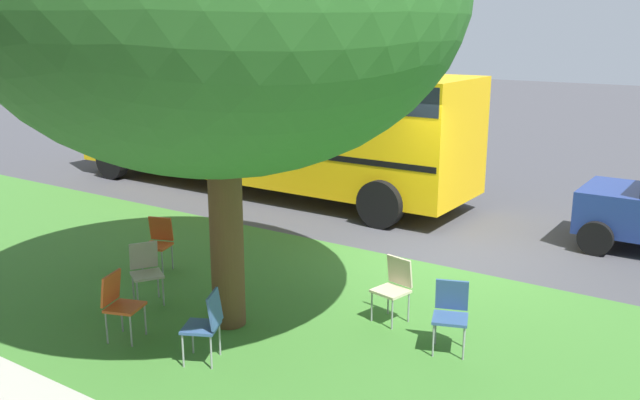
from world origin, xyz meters
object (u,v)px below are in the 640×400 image
object	(u,v)px
chair_0	(394,284)
chair_3	(119,301)
chair_1	(146,268)
chair_5	(451,310)
school_bus	(261,118)
chair_4	(207,321)
chair_2	(158,240)

from	to	relation	value
chair_0	chair_3	world-z (taller)	same
chair_1	chair_5	world-z (taller)	same
school_bus	chair_5	bearing A→B (deg)	143.44
school_bus	chair_4	bearing A→B (deg)	124.57
chair_0	chair_5	xyz separation A→B (m)	(-0.98, 0.38, 0.00)
chair_1	chair_2	distance (m)	1.34
chair_0	school_bus	size ratio (longest dim) A/B	0.08
chair_1	chair_4	xyz separation A→B (m)	(-1.99, 0.85, 0.00)
chair_0	chair_1	size ratio (longest dim) A/B	1.00
chair_0	chair_2	bearing A→B (deg)	5.61
chair_5	school_bus	world-z (taller)	school_bus
chair_2	chair_4	bearing A→B (deg)	146.34
chair_1	school_bus	world-z (taller)	school_bus
chair_2	chair_4	distance (m)	3.41
chair_3	chair_5	distance (m)	4.15
chair_5	school_bus	bearing A→B (deg)	-36.56
chair_3	school_bus	world-z (taller)	school_bus
chair_0	chair_4	bearing A→B (deg)	61.00
chair_1	chair_2	size ratio (longest dim) A/B	1.00
chair_4	chair_1	bearing A→B (deg)	-23.28
chair_1	chair_5	distance (m)	4.37
chair_0	chair_1	world-z (taller)	same
chair_2	chair_3	size ratio (longest dim) A/B	1.00
chair_2	chair_0	bearing A→B (deg)	-174.39
chair_4	school_bus	xyz separation A→B (m)	(5.05, -7.32, 1.24)
chair_0	chair_2	size ratio (longest dim) A/B	1.00
chair_5	chair_1	bearing A→B (deg)	13.95
chair_3	chair_5	world-z (taller)	same
chair_1	chair_4	bearing A→B (deg)	156.72
chair_4	chair_5	size ratio (longest dim) A/B	1.00
chair_1	chair_4	world-z (taller)	same
chair_5	school_bus	distance (m)	9.17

